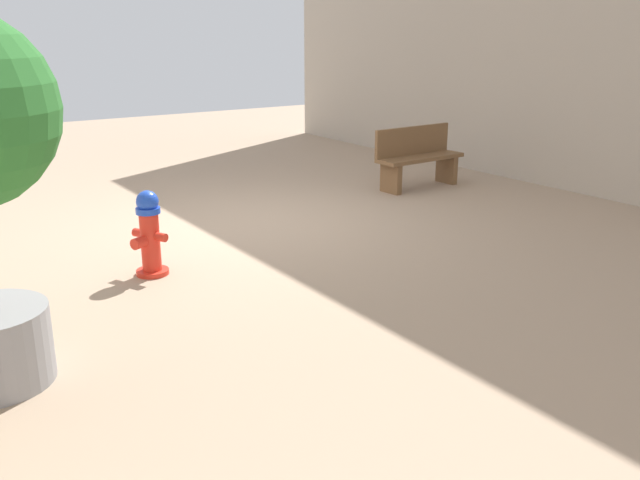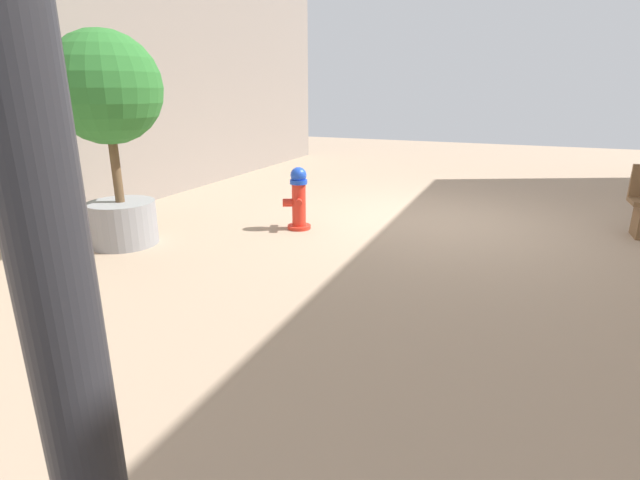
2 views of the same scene
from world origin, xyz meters
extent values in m
plane|color=tan|center=(0.00, 0.00, 0.00)|extent=(23.40, 23.40, 0.00)
cylinder|color=red|center=(1.78, 1.14, 0.03)|extent=(0.33, 0.33, 0.05)
cylinder|color=red|center=(1.78, 1.14, 0.35)|extent=(0.20, 0.20, 0.60)
cylinder|color=blue|center=(1.78, 1.14, 0.68)|extent=(0.24, 0.24, 0.06)
sphere|color=blue|center=(1.78, 1.14, 0.77)|extent=(0.22, 0.22, 0.22)
cylinder|color=red|center=(1.72, 1.27, 0.42)|extent=(0.14, 0.16, 0.09)
cylinder|color=red|center=(1.84, 1.01, 0.42)|extent=(0.14, 0.16, 0.09)
cylinder|color=red|center=(1.92, 1.21, 0.38)|extent=(0.18, 0.16, 0.11)
cube|color=brown|center=(-2.61, -0.28, 0.23)|extent=(0.11, 0.40, 0.45)
cylinder|color=gray|center=(3.55, 2.66, 0.28)|extent=(0.83, 0.83, 0.56)
cylinder|color=brown|center=(3.55, 2.66, 1.04)|extent=(0.11, 0.11, 0.98)
sphere|color=#2D722D|center=(3.55, 2.66, 1.93)|extent=(1.31, 1.31, 1.31)
camera|label=1|loc=(4.12, 7.59, 2.43)|focal=38.46mm
camera|label=2|loc=(-1.05, 7.09, 1.91)|focal=26.78mm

